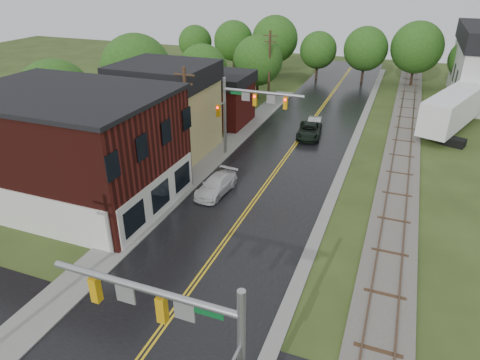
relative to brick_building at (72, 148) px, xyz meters
The scene contains 19 objects.
main_road 19.95m from the brick_building, 50.23° to the left, with size 10.00×90.00×0.02m, color black.
curb_right 27.15m from the brick_building, 48.20° to the left, with size 0.80×70.00×0.12m, color gray.
sidewalk_left 12.52m from the brick_building, 57.86° to the left, with size 2.40×50.00×0.12m, color gray.
brick_building is the anchor object (origin of this frame).
yellow_house 11.14m from the brick_building, 82.32° to the left, with size 8.00×7.00×6.40m, color tan.
darkred_building 20.25m from the brick_building, 82.92° to the left, with size 7.00×6.00×4.40m, color #3F0F0C.
railroad 30.36m from the brick_building, 41.66° to the left, with size 3.20×80.00×0.30m.
traffic_signal_near 20.60m from the brick_building, 39.17° to the right, with size 7.34×0.30×7.20m.
traffic_signal_far 15.03m from the brick_building, 53.08° to the left, with size 7.34×0.43×7.20m.
utility_pole_b 9.03m from the brick_building, 50.93° to the left, with size 1.80×0.28×9.00m.
utility_pole_c 29.56m from the brick_building, 78.91° to the left, with size 1.80×0.28×9.00m.
tree_left_a 10.14m from the brick_building, 136.87° to the left, with size 6.80×6.80×8.67m.
tree_left_b 17.80m from the brick_building, 107.61° to the left, with size 7.60×7.60×9.69m.
tree_left_c 24.94m from the brick_building, 93.14° to the left, with size 6.00×6.00×7.65m.
tree_left_e 31.12m from the brick_building, 83.29° to the left, with size 6.40×6.40×8.16m.
suv_dark 23.51m from the brick_building, 55.17° to the left, with size 2.30×4.98×1.38m, color black.
sedan_silver 25.53m from the brick_building, 58.31° to the left, with size 1.35×3.87×1.27m, color #A6A7AB.
pickup_white 10.89m from the brick_building, 25.95° to the left, with size 1.88×4.62×1.34m, color silver.
semi_trailer 38.20m from the brick_building, 44.86° to the left, with size 7.36×13.65×4.17m.
Camera 1 is at (9.14, -7.27, 15.90)m, focal length 32.00 mm.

